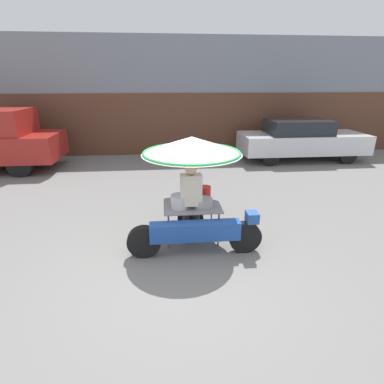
{
  "coord_description": "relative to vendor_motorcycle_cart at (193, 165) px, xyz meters",
  "views": [
    {
      "loc": [
        -0.23,
        -4.19,
        2.88
      ],
      "look_at": [
        0.26,
        0.94,
        0.95
      ],
      "focal_mm": 28.0,
      "sensor_mm": 36.0,
      "label": 1
    }
  ],
  "objects": [
    {
      "name": "shopfront_building",
      "position": [
        -0.26,
        8.21,
        0.75
      ],
      "size": [
        28.0,
        2.06,
        4.48
      ],
      "color": "gray",
      "rests_on": "ground"
    },
    {
      "name": "parked_car",
      "position": [
        4.67,
        5.75,
        -0.7
      ],
      "size": [
        4.64,
        1.79,
        1.51
      ],
      "color": "black",
      "rests_on": "ground"
    },
    {
      "name": "ground_plane",
      "position": [
        -0.26,
        -0.9,
        -1.48
      ],
      "size": [
        36.0,
        36.0,
        0.0
      ],
      "primitive_type": "plane",
      "color": "slate"
    },
    {
      "name": "vendor_person",
      "position": [
        -0.04,
        -0.1,
        -0.63
      ],
      "size": [
        0.38,
        0.22,
        1.53
      ],
      "color": "#4C473D",
      "rests_on": "ground"
    },
    {
      "name": "vendor_motorcycle_cart",
      "position": [
        0.0,
        0.0,
        0.0
      ],
      "size": [
        2.34,
        1.79,
        1.96
      ],
      "color": "black",
      "rests_on": "ground"
    }
  ]
}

